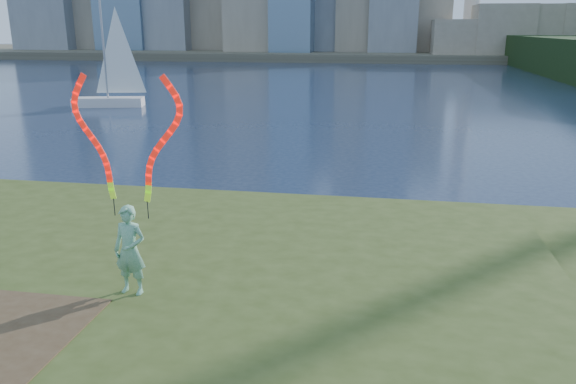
# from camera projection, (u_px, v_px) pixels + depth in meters

# --- Properties ---
(ground) EXTENTS (320.00, 320.00, 0.00)m
(ground) POSITION_uv_depth(u_px,v_px,m) (186.00, 300.00, 10.87)
(ground) COLOR #1A2742
(ground) RESTS_ON ground
(grassy_knoll) EXTENTS (20.00, 18.00, 0.80)m
(grassy_knoll) POSITION_uv_depth(u_px,v_px,m) (133.00, 349.00, 8.60)
(grassy_knoll) COLOR #39491A
(grassy_knoll) RESTS_ON ground
(far_shore) EXTENTS (320.00, 40.00, 1.20)m
(far_shore) POSITION_uv_depth(u_px,v_px,m) (369.00, 53.00, 100.46)
(far_shore) COLOR #494536
(far_shore) RESTS_ON ground
(woman_with_ribbons) EXTENTS (2.00, 0.41, 3.92)m
(woman_with_ribbons) POSITION_uv_depth(u_px,v_px,m) (128.00, 211.00, 9.05)
(woman_with_ribbons) COLOR #137644
(woman_with_ribbons) RESTS_ON grassy_knoll
(sailboat) EXTENTS (4.86, 2.49, 7.32)m
(sailboat) POSITION_uv_depth(u_px,v_px,m) (111.00, 87.00, 37.08)
(sailboat) COLOR silver
(sailboat) RESTS_ON ground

